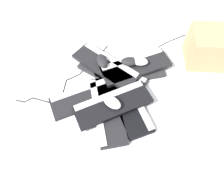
% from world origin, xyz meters
% --- Properties ---
extents(ground_plane, '(3.20, 3.20, 0.00)m').
position_xyz_m(ground_plane, '(0.00, 0.00, 0.00)').
color(ground_plane, silver).
extents(keyboard_0, '(0.46, 0.29, 0.03)m').
position_xyz_m(keyboard_0, '(0.19, 0.02, 0.01)').
color(keyboard_0, black).
rests_on(keyboard_0, ground).
extents(keyboard_1, '(0.20, 0.45, 0.03)m').
position_xyz_m(keyboard_1, '(0.09, 0.12, 0.01)').
color(keyboard_1, black).
rests_on(keyboard_1, ground).
extents(keyboard_2, '(0.27, 0.46, 0.03)m').
position_xyz_m(keyboard_2, '(-0.04, 0.07, 0.01)').
color(keyboard_2, black).
rests_on(keyboard_2, ground).
extents(keyboard_3, '(0.45, 0.20, 0.03)m').
position_xyz_m(keyboard_3, '(-0.07, -0.15, 0.01)').
color(keyboard_3, '#232326').
rests_on(keyboard_3, ground).
extents(keyboard_4, '(0.44, 0.38, 0.03)m').
position_xyz_m(keyboard_4, '(0.04, -0.14, 0.01)').
color(keyboard_4, '#232326').
rests_on(keyboard_4, ground).
extents(keyboard_5, '(0.46, 0.28, 0.03)m').
position_xyz_m(keyboard_5, '(-0.11, -0.16, 0.04)').
color(keyboard_5, black).
rests_on(keyboard_5, keyboard_3).
extents(keyboard_6, '(0.46, 0.29, 0.03)m').
position_xyz_m(keyboard_6, '(0.05, 0.10, 0.04)').
color(keyboard_6, black).
rests_on(keyboard_6, keyboard_1).
extents(keyboard_7, '(0.42, 0.41, 0.03)m').
position_xyz_m(keyboard_7, '(0.08, -0.18, 0.04)').
color(keyboard_7, black).
rests_on(keyboard_7, keyboard_4).
extents(mouse_0, '(0.11, 0.07, 0.04)m').
position_xyz_m(mouse_0, '(-0.08, -0.18, 0.08)').
color(mouse_0, black).
rests_on(mouse_0, keyboard_5).
extents(mouse_1, '(0.12, 0.09, 0.04)m').
position_xyz_m(mouse_1, '(-0.13, -0.17, 0.08)').
color(mouse_1, '#B7B7BC').
rests_on(mouse_1, keyboard_5).
extents(mouse_2, '(0.13, 0.12, 0.04)m').
position_xyz_m(mouse_2, '(0.06, 0.10, 0.08)').
color(mouse_2, silver).
rests_on(mouse_2, keyboard_6).
extents(mouse_3, '(0.09, 0.12, 0.04)m').
position_xyz_m(mouse_3, '(0.10, -0.19, 0.08)').
color(mouse_3, black).
rests_on(mouse_3, keyboard_7).
extents(cable_0, '(0.60, 0.23, 0.01)m').
position_xyz_m(cable_0, '(-0.46, -0.40, 0.00)').
color(cable_0, black).
rests_on(cable_0, ground).
extents(cable_1, '(0.57, 0.44, 0.01)m').
position_xyz_m(cable_1, '(0.31, -0.12, 0.00)').
color(cable_1, black).
rests_on(cable_1, ground).
extents(cardboard_box, '(0.28, 0.25, 0.23)m').
position_xyz_m(cardboard_box, '(-0.58, -0.22, 0.11)').
color(cardboard_box, tan).
rests_on(cardboard_box, ground).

